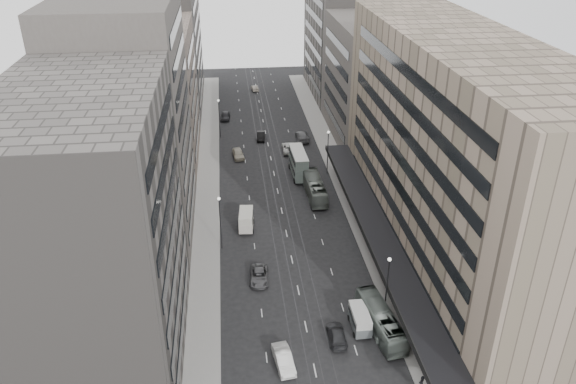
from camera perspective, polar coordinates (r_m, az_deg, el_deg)
name	(u,v)px	position (r m, az deg, el deg)	size (l,w,h in m)	color
ground	(299,295)	(72.55, 1.15, -10.41)	(220.00, 220.00, 0.00)	black
sidewalk_right	(337,167)	(106.05, 4.97, 2.58)	(4.00, 125.00, 0.15)	gray
sidewalk_left	(208,173)	(104.27, -8.09, 1.95)	(4.00, 125.00, 0.15)	gray
department_store	(454,155)	(76.94, 16.54, 3.66)	(19.20, 60.00, 30.00)	gray
building_right_mid	(372,81)	(117.20, 8.51, 11.07)	(15.00, 28.00, 24.00)	#4C4641
building_right_far	(343,39)	(145.03, 5.61, 15.21)	(15.00, 32.00, 28.00)	#615C57
building_left_a	(95,238)	(58.61, -19.02, -4.49)	(15.00, 28.00, 30.00)	#615C57
building_left_b	(130,123)	(81.73, -15.76, 6.73)	(15.00, 26.00, 34.00)	#4C4641
building_left_c	(153,95)	(108.47, -13.54, 9.54)	(15.00, 28.00, 25.00)	#79695E
building_left_d	(167,46)	(139.78, -12.24, 14.27)	(15.00, 38.00, 28.00)	#615C57
lamp_right_near	(387,280)	(67.30, 10.07, -8.80)	(0.44, 0.44, 8.32)	#262628
lamp_right_far	(328,147)	(101.32, 4.08, 4.56)	(0.44, 0.44, 8.32)	#262628
lamp_left_near	(220,217)	(79.21, -6.92, -2.52)	(0.44, 0.44, 8.32)	#262628
lamp_left_far	(219,114)	(118.46, -7.01, 7.88)	(0.44, 0.44, 8.32)	#262628
bus_near	(381,320)	(67.40, 9.38, -12.71)	(2.47, 10.57, 2.95)	gray
bus_far	(315,188)	(94.64, 2.72, 0.44)	(2.64, 11.29, 3.14)	gray
double_decker	(299,163)	(101.38, 1.08, 2.99)	(2.84, 8.62, 4.68)	slate
vw_microbus	(360,319)	(67.39, 7.32, -12.66)	(2.10, 4.55, 2.45)	#53595B
panel_van	(246,219)	(85.44, -4.28, -2.79)	(2.56, 4.72, 2.87)	beige
sedan_1	(284,359)	(62.86, -0.45, -16.63)	(1.70, 4.89, 1.61)	white
sedan_2	(259,276)	(74.73, -2.94, -8.49)	(2.33, 5.05, 1.40)	#505052
sedan_3	(337,334)	(66.09, 4.96, -14.22)	(1.95, 4.80, 1.39)	#2B2B2E
sedan_4	(238,154)	(109.75, -5.09, 3.90)	(1.97, 4.90, 1.67)	#AAA28D
sedan_5	(261,136)	(118.23, -2.77, 5.71)	(1.61, 4.60, 1.52)	black
sedan_6	(289,148)	(112.15, 0.11, 4.53)	(2.67, 5.79, 1.61)	silver
sedan_7	(302,136)	(117.75, 1.45, 5.70)	(2.41, 5.94, 1.72)	#5C5C5E
sedan_8	(225,116)	(130.23, -6.39, 7.71)	(1.99, 4.94, 1.68)	#262628
sedan_9	(255,88)	(150.54, -3.41, 10.50)	(1.42, 4.08, 1.34)	#B9AC9A
pedestrian	(421,384)	(61.39, 13.39, -18.45)	(0.75, 0.49, 2.06)	black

